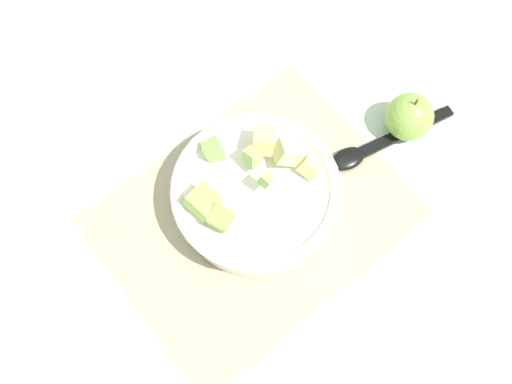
# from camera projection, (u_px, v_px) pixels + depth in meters

# --- Properties ---
(ground_plane) EXTENTS (2.40, 2.40, 0.00)m
(ground_plane) POSITION_uv_depth(u_px,v_px,m) (254.00, 216.00, 0.88)
(ground_plane) COLOR silver
(placemat) EXTENTS (0.44, 0.34, 0.01)m
(placemat) POSITION_uv_depth(u_px,v_px,m) (254.00, 215.00, 0.88)
(placemat) COLOR tan
(placemat) RESTS_ON ground_plane
(salad_bowl) EXTENTS (0.25, 0.25, 0.11)m
(salad_bowl) POSITION_uv_depth(u_px,v_px,m) (256.00, 194.00, 0.84)
(salad_bowl) COLOR white
(salad_bowl) RESTS_ON placemat
(serving_spoon) EXTENTS (0.22, 0.07, 0.01)m
(serving_spoon) POSITION_uv_depth(u_px,v_px,m) (373.00, 147.00, 0.91)
(serving_spoon) COLOR black
(serving_spoon) RESTS_ON placemat
(whole_apple) EXTENTS (0.08, 0.08, 0.09)m
(whole_apple) POSITION_uv_depth(u_px,v_px,m) (409.00, 117.00, 0.90)
(whole_apple) COLOR #8CB74C
(whole_apple) RESTS_ON ground_plane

